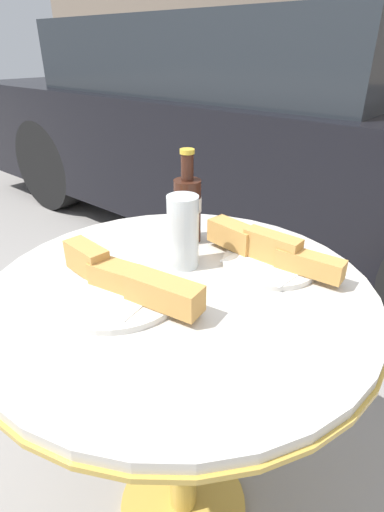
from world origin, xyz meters
TOP-DOWN VIEW (x-y plane):
  - ground_plane at (0.00, 0.00)m, footprint 30.00×30.00m
  - bistro_table at (0.00, 0.00)m, footprint 0.77×0.77m
  - cola_bottle_left at (-0.12, 0.17)m, footprint 0.07×0.07m
  - drinking_glass at (-0.05, 0.07)m, footprint 0.07×0.07m
  - lunch_plate_near at (-0.06, -0.09)m, footprint 0.32×0.25m
  - lunch_plate_far at (0.09, 0.18)m, footprint 0.32×0.20m
  - parked_car at (-0.99, 1.93)m, footprint 4.53×1.82m

SIDE VIEW (x-z plane):
  - ground_plane at x=0.00m, z-range 0.00..0.00m
  - bistro_table at x=0.00m, z-range 0.22..0.95m
  - parked_car at x=-0.99m, z-range -0.02..1.28m
  - lunch_plate_near at x=-0.06m, z-range 0.72..0.79m
  - lunch_plate_far at x=0.09m, z-range 0.72..0.79m
  - drinking_glass at x=-0.05m, z-range 0.72..0.88m
  - cola_bottle_left at x=-0.12m, z-range 0.71..0.92m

